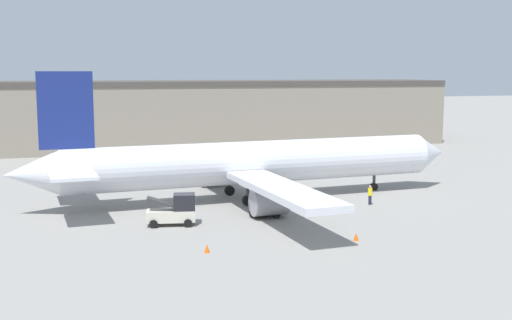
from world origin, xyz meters
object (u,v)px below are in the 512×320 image
(safety_cone_far, at_px, (356,237))
(safety_cone_near, at_px, (207,248))
(ground_crew_worker, at_px, (370,194))
(airplane, at_px, (246,163))
(baggage_tug, at_px, (269,202))
(belt_loader_truck, at_px, (175,211))

(safety_cone_far, bearing_deg, safety_cone_near, -179.48)
(safety_cone_near, xyz_separation_m, safety_cone_far, (10.13, 0.09, 0.00))
(ground_crew_worker, distance_m, safety_cone_far, 12.01)
(airplane, relative_size, safety_cone_near, 73.39)
(baggage_tug, height_order, safety_cone_near, baggage_tug)
(airplane, height_order, ground_crew_worker, airplane)
(baggage_tug, distance_m, safety_cone_far, 9.44)
(safety_cone_near, bearing_deg, belt_loader_truck, 95.93)
(baggage_tug, distance_m, safety_cone_near, 11.15)
(airplane, relative_size, safety_cone_far, 73.39)
(safety_cone_near, relative_size, safety_cone_far, 1.00)
(safety_cone_near, bearing_deg, airplane, 66.70)
(baggage_tug, bearing_deg, safety_cone_near, -107.03)
(ground_crew_worker, xyz_separation_m, belt_loader_truck, (-16.97, -2.73, 0.19))
(airplane, height_order, baggage_tug, airplane)
(ground_crew_worker, xyz_separation_m, baggage_tug, (-9.46, -1.60, 0.21))
(baggage_tug, xyz_separation_m, safety_cone_far, (3.41, -8.77, -0.81))
(baggage_tug, bearing_deg, ground_crew_worker, 29.72)
(belt_loader_truck, relative_size, safety_cone_far, 6.78)
(ground_crew_worker, height_order, belt_loader_truck, belt_loader_truck)
(baggage_tug, xyz_separation_m, safety_cone_near, (-6.71, -8.86, -0.81))
(airplane, xyz_separation_m, safety_cone_near, (-6.58, -15.28, -2.97))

